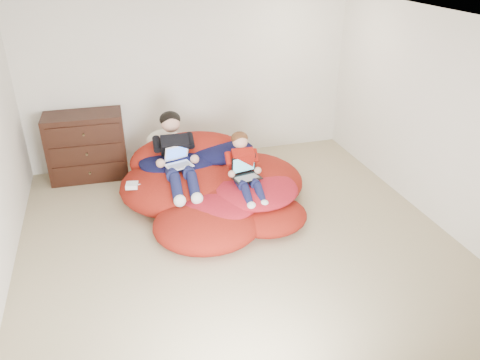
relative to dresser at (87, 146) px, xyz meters
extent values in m
cube|color=tan|center=(1.65, -2.21, -0.62)|extent=(5.10, 5.10, 0.25)
cube|color=silver|center=(1.65, 0.30, 0.76)|extent=(5.10, 0.02, 2.50)
cube|color=silver|center=(1.65, -4.72, 0.76)|extent=(5.10, 0.02, 2.50)
cube|color=silver|center=(4.16, -2.21, 0.76)|extent=(0.02, 5.10, 2.50)
cube|color=white|center=(1.65, -2.21, 2.02)|extent=(5.10, 5.10, 0.02)
cube|color=black|center=(0.00, 0.01, 0.00)|extent=(1.11, 0.59, 0.98)
cube|color=black|center=(0.00, -0.28, -0.30)|extent=(0.98, 0.06, 0.24)
cylinder|color=#4C3F26|center=(0.00, -0.30, -0.30)|extent=(0.03, 0.06, 0.03)
cube|color=black|center=(0.00, -0.28, 0.00)|extent=(0.98, 0.06, 0.24)
cylinder|color=#4C3F26|center=(0.00, -0.30, 0.00)|extent=(0.03, 0.06, 0.03)
cube|color=black|center=(0.00, -0.28, 0.30)|extent=(0.98, 0.06, 0.24)
cylinder|color=#4C3F26|center=(0.00, -0.30, 0.30)|extent=(0.03, 0.06, 0.03)
ellipsoid|color=#A11D12|center=(1.22, -1.07, -0.27)|extent=(1.72, 1.54, 0.62)
ellipsoid|color=#A11D12|center=(2.07, -1.19, -0.29)|extent=(1.57, 1.53, 0.57)
ellipsoid|color=#A11D12|center=(1.63, -1.62, -0.31)|extent=(1.32, 1.06, 0.42)
ellipsoid|color=#A11D12|center=(1.34, -2.00, -0.35)|extent=(1.32, 1.21, 0.44)
ellipsoid|color=#A11D12|center=(2.10, -2.02, -0.36)|extent=(1.00, 0.91, 0.33)
ellipsoid|color=#A11D12|center=(1.40, -0.63, -0.09)|extent=(1.69, 0.75, 0.75)
ellipsoid|color=#0F1138|center=(1.22, -0.83, -0.01)|extent=(1.11, 0.91, 0.28)
ellipsoid|color=#0F1138|center=(1.75, -0.78, 0.03)|extent=(1.10, 0.77, 0.26)
ellipsoid|color=red|center=(2.03, -1.67, -0.15)|extent=(1.13, 1.13, 0.21)
ellipsoid|color=red|center=(1.54, -1.86, -0.19)|extent=(0.95, 0.86, 0.17)
ellipsoid|color=white|center=(1.08, -0.40, 0.13)|extent=(0.49, 0.31, 0.31)
cube|color=black|center=(1.16, -0.89, 0.19)|extent=(0.38, 0.51, 0.52)
sphere|color=tan|center=(1.16, -0.71, 0.49)|extent=(0.25, 0.25, 0.25)
ellipsoid|color=black|center=(1.16, -0.67, 0.53)|extent=(0.28, 0.27, 0.22)
cylinder|color=#13163C|center=(1.05, -1.26, 0.02)|extent=(0.19, 0.42, 0.23)
cylinder|color=#13163C|center=(1.05, -1.62, -0.01)|extent=(0.16, 0.40, 0.26)
sphere|color=white|center=(1.05, -1.83, -0.08)|extent=(0.15, 0.15, 0.15)
cylinder|color=#13163C|center=(1.26, -1.26, 0.02)|extent=(0.19, 0.42, 0.23)
cylinder|color=#13163C|center=(1.26, -1.62, -0.01)|extent=(0.16, 0.40, 0.26)
sphere|color=white|center=(1.26, -1.83, -0.08)|extent=(0.15, 0.15, 0.15)
cube|color=#9E170D|center=(1.94, -1.45, 0.12)|extent=(0.29, 0.30, 0.44)
sphere|color=tan|center=(1.94, -1.37, 0.40)|extent=(0.20, 0.20, 0.20)
ellipsoid|color=#4A2913|center=(1.94, -1.34, 0.43)|extent=(0.22, 0.21, 0.17)
cylinder|color=#13163C|center=(1.86, -1.67, -0.05)|extent=(0.14, 0.33, 0.18)
cylinder|color=#13163C|center=(1.86, -1.96, -0.07)|extent=(0.12, 0.31, 0.21)
sphere|color=white|center=(1.86, -2.12, -0.13)|extent=(0.12, 0.12, 0.12)
cylinder|color=#13163C|center=(2.02, -1.67, -0.05)|extent=(0.14, 0.33, 0.18)
cylinder|color=#13163C|center=(2.02, -1.96, -0.07)|extent=(0.12, 0.31, 0.21)
sphere|color=white|center=(2.02, -2.12, -0.13)|extent=(0.12, 0.12, 0.12)
cube|color=white|center=(1.16, -1.24, 0.10)|extent=(0.38, 0.31, 0.01)
cube|color=gray|center=(1.16, -1.25, 0.11)|extent=(0.30, 0.19, 0.00)
cube|color=white|center=(1.16, -1.09, 0.22)|extent=(0.34, 0.17, 0.22)
cube|color=#406EDC|center=(1.16, -1.10, 0.22)|extent=(0.29, 0.13, 0.18)
cube|color=black|center=(1.94, -1.66, 0.02)|extent=(0.39, 0.30, 0.01)
cube|color=gray|center=(1.94, -1.67, 0.02)|extent=(0.31, 0.19, 0.00)
cube|color=black|center=(1.94, -1.53, 0.14)|extent=(0.34, 0.10, 0.24)
cube|color=#4EA0B6|center=(1.94, -1.54, 0.14)|extent=(0.30, 0.07, 0.20)
cube|color=white|center=(0.53, -1.29, -0.07)|extent=(0.17, 0.17, 0.06)
camera|label=1|loc=(0.37, -6.67, 2.71)|focal=35.00mm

